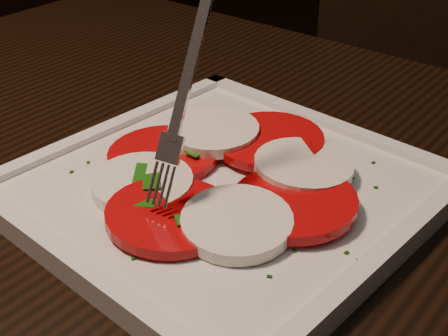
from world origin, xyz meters
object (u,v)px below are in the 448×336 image
object	(u,v)px
chair	(423,124)
plate	(224,191)
table	(249,311)
fork	(194,82)

from	to	relation	value
chair	plate	xyz separation A→B (m)	(0.08, -0.65, 0.22)
table	fork	bearing A→B (deg)	-166.03
chair	plate	size ratio (longest dim) A/B	3.06
table	plate	xyz separation A→B (m)	(-0.04, 0.01, 0.11)
plate	fork	bearing A→B (deg)	-118.66
table	chair	xyz separation A→B (m)	(-0.12, 0.66, -0.12)
table	fork	size ratio (longest dim) A/B	8.03
chair	fork	bearing A→B (deg)	-108.49
fork	plate	bearing A→B (deg)	50.53
plate	fork	xyz separation A→B (m)	(-0.01, -0.02, 0.10)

